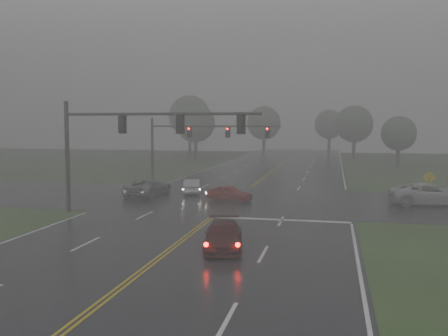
% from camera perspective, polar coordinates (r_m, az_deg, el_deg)
% --- Properties ---
extents(ground, '(180.00, 180.00, 0.00)m').
position_cam_1_polar(ground, '(19.24, -11.92, -13.42)').
color(ground, '#29431C').
rests_on(ground, ground).
extents(main_road, '(18.00, 160.00, 0.02)m').
position_cam_1_polar(main_road, '(37.86, 0.68, -4.11)').
color(main_road, black).
rests_on(main_road, ground).
extents(cross_street, '(120.00, 14.00, 0.02)m').
position_cam_1_polar(cross_street, '(39.80, 1.27, -3.66)').
color(cross_street, black).
rests_on(cross_street, ground).
extents(stop_bar, '(8.50, 0.50, 0.01)m').
position_cam_1_polar(stop_bar, '(31.73, 6.61, -5.95)').
color(stop_bar, silver).
rests_on(stop_bar, ground).
extents(sedan_maroon, '(2.59, 4.69, 1.29)m').
position_cam_1_polar(sedan_maroon, '(24.44, -0.06, -9.28)').
color(sedan_maroon, '#3C0D0B').
rests_on(sedan_maroon, ground).
extents(sedan_red, '(3.88, 2.31, 1.24)m').
position_cam_1_polar(sedan_red, '(39.12, 0.63, -3.81)').
color(sedan_red, maroon).
rests_on(sedan_red, ground).
extents(sedan_silver, '(2.27, 4.05, 1.26)m').
position_cam_1_polar(sedan_silver, '(43.18, -3.68, -2.97)').
color(sedan_silver, '#B6B9BE').
rests_on(sedan_silver, ground).
extents(car_grey, '(2.95, 5.47, 1.46)m').
position_cam_1_polar(car_grey, '(42.45, -8.63, -3.16)').
color(car_grey, slate).
rests_on(car_grey, ground).
extents(pickup_white, '(6.18, 3.39, 1.64)m').
position_cam_1_polar(pickup_white, '(40.21, 22.52, -3.96)').
color(pickup_white, '#BCBFC0').
rests_on(pickup_white, ground).
extents(signal_gantry_near, '(13.54, 0.33, 7.59)m').
position_cam_1_polar(signal_gantry_near, '(33.84, -11.40, 3.75)').
color(signal_gantry_near, black).
rests_on(signal_gantry_near, ground).
extents(signal_gantry_far, '(13.01, 0.33, 6.58)m').
position_cam_1_polar(signal_gantry_far, '(49.26, -3.74, 3.47)').
color(signal_gantry_far, black).
rests_on(signal_gantry_far, ground).
extents(sign_diamond_east, '(0.98, 0.29, 2.40)m').
position_cam_1_polar(sign_diamond_east, '(41.62, 22.38, -1.41)').
color(sign_diamond_east, black).
rests_on(sign_diamond_east, ground).
extents(tree_nw_a, '(6.32, 6.32, 9.28)m').
position_cam_1_polar(tree_nw_a, '(81.48, -3.27, 5.14)').
color(tree_nw_a, '#332721').
rests_on(tree_nw_a, ground).
extents(tree_ne_a, '(6.15, 6.15, 9.03)m').
position_cam_1_polar(tree_ne_a, '(85.63, 14.67, 4.88)').
color(tree_ne_a, '#332721').
rests_on(tree_ne_a, ground).
extents(tree_n_mid, '(6.35, 6.35, 9.33)m').
position_cam_1_polar(tree_n_mid, '(94.71, 4.59, 5.16)').
color(tree_n_mid, '#332721').
rests_on(tree_n_mid, ground).
extents(tree_e_near, '(4.84, 4.84, 7.11)m').
position_cam_1_polar(tree_e_near, '(73.78, 19.34, 3.74)').
color(tree_e_near, '#332721').
rests_on(tree_e_near, ground).
extents(tree_nw_b, '(7.63, 7.63, 11.21)m').
position_cam_1_polar(tree_nw_b, '(92.28, -3.95, 5.93)').
color(tree_nw_b, '#332721').
rests_on(tree_nw_b, ground).
extents(tree_n_far, '(6.05, 6.05, 8.89)m').
position_cam_1_polar(tree_n_far, '(104.94, 11.96, 4.90)').
color(tree_n_far, '#332721').
rests_on(tree_n_far, ground).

